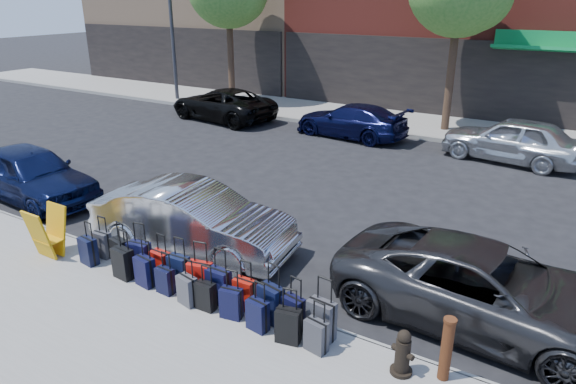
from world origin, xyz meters
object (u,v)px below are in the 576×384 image
Objects in this scene: bollard at (447,348)px; car_far_1 at (351,121)px; car_near_0 at (31,174)px; car_far_2 at (512,140)px; streetlight at (173,5)px; car_near_2 at (484,288)px; car_far_0 at (222,104)px; suitcase_front_5 at (200,279)px; fire_hydrant at (403,354)px; car_near_1 at (193,220)px; display_rack at (48,233)px.

bollard is 0.22× the size of car_far_1.
car_far_2 is at bearing -41.45° from car_near_0.
streetlight is 21.24m from car_near_2.
car_far_1 is at bearing 100.12° from car_far_0.
car_far_1 reaches higher than bollard.
suitcase_front_5 reaches higher than bollard.
fire_hydrant is at bearing 165.57° from car_near_2.
car_near_1 is 0.90× the size of car_near_2.
car_near_0 is at bearing -17.73° from car_far_1.
fire_hydrant is 13.43m from car_far_1.
display_rack is 12.98m from car_far_0.
car_near_0 reaches higher than bollard.
display_rack is 0.21× the size of car_far_0.
car_far_0 is at bearing -25.35° from streetlight.
car_far_1 is 5.80m from car_far_2.
display_rack is 0.24× the size of car_near_1.
car_far_1 is (-6.91, 9.88, -0.04)m from car_near_2.
car_far_1 reaches higher than display_rack.
suitcase_front_5 is 3.64m from display_rack.
streetlight is 17.32m from display_rack.
car_near_2 is at bearing -83.86° from car_near_0.
car_far_0 reaches higher than suitcase_front_5.
car_far_2 is (10.33, 10.15, 0.01)m from car_near_0.
car_near_1 reaches higher than bollard.
display_rack is 13.92m from car_far_2.
car_near_1 is 10.40m from car_far_1.
car_near_0 reaches higher than suitcase_front_5.
car_far_0 is 1.12× the size of car_far_1.
display_rack reaches higher than fire_hydrant.
car_near_1 is (-5.69, 1.36, 0.07)m from bollard.
car_far_0 is (4.35, -2.06, -3.98)m from streetlight.
fire_hydrant is at bearing 33.73° from car_far_1.
car_far_1 is at bearing 137.38° from fire_hydrant.
car_near_1 is (-5.16, 1.55, 0.25)m from fire_hydrant.
display_rack is 2.90m from car_near_1.
car_near_0 is at bearing 82.20° from car_near_1.
display_rack reaches higher than bollard.
bollard is 11.40m from car_near_0.
car_near_1 is at bearing 12.04° from car_far_1.
fire_hydrant is at bearing -114.14° from car_near_1.
car_far_1 reaches higher than fire_hydrant.
bollard is 17.18m from car_far_0.
car_far_0 is (-8.52, 11.58, 0.21)m from suitcase_front_5.
car_far_2 is (5.80, -0.15, 0.11)m from car_far_1.
streetlight reaches higher than suitcase_front_5.
car_far_1 is (-2.51, 11.81, 0.17)m from suitcase_front_5.
car_near_2 is at bearing -34.15° from streetlight.
car_near_1 is (2.18, 1.90, 0.06)m from display_rack.
suitcase_front_5 reaches higher than fire_hydrant.
streetlight is at bearing 160.10° from fire_hydrant.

